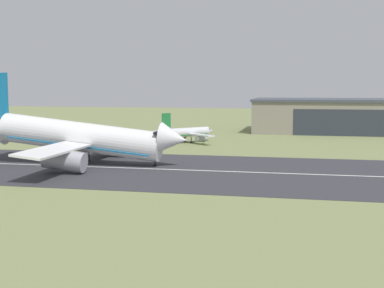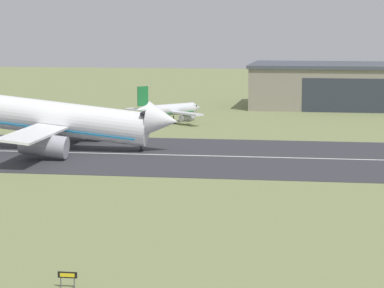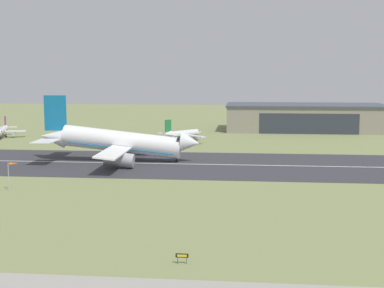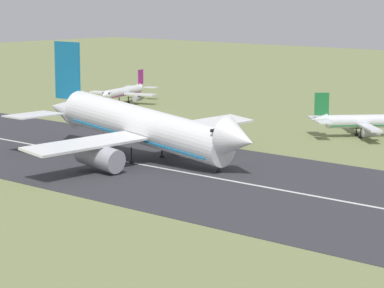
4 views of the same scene
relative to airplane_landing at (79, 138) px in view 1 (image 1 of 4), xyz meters
name	(u,v)px [view 1 (image 1 of 4)]	position (x,y,z in m)	size (l,w,h in m)	color
runway_strip	(234,172)	(33.42, -3.26, -5.58)	(464.14, 45.21, 0.06)	#333338
runway_centreline	(234,172)	(33.42, -3.26, -5.54)	(417.73, 0.70, 0.01)	silver
hangar_building	(355,116)	(63.38, 92.25, 0.36)	(70.98, 31.37, 11.90)	gray
airplane_landing	(79,138)	(0.00, 0.00, 0.00)	(48.31, 50.40, 19.39)	white
airplane_parked_east	(188,133)	(13.16, 46.11, -2.59)	(18.95, 18.57, 8.87)	silver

